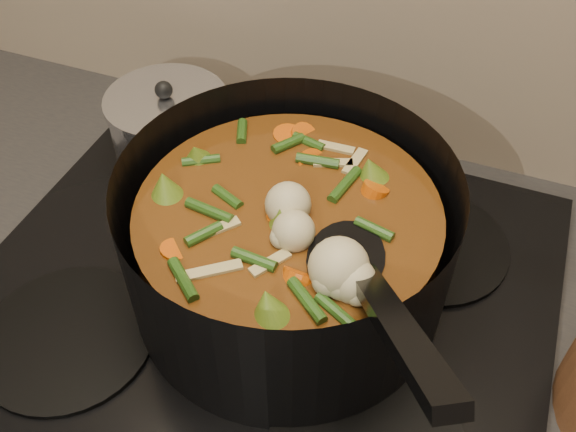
% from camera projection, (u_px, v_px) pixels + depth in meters
% --- Properties ---
extents(stovetop, '(0.62, 0.54, 0.03)m').
position_uv_depth(stovetop, '(261.00, 294.00, 0.71)').
color(stovetop, black).
rests_on(stovetop, counter).
extents(stockpot, '(0.41, 0.43, 0.24)m').
position_uv_depth(stockpot, '(288.00, 243.00, 0.65)').
color(stockpot, black).
rests_on(stockpot, stovetop).
extents(saucepan, '(0.15, 0.15, 0.12)m').
position_uv_depth(saucepan, '(170.00, 130.00, 0.81)').
color(saucepan, silver).
rests_on(saucepan, stovetop).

